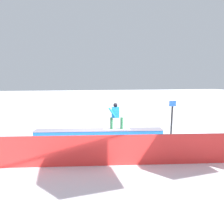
# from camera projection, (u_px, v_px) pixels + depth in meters

# --- Properties ---
(ground_plane) EXTENTS (120.00, 120.00, 0.00)m
(ground_plane) POSITION_uv_depth(u_px,v_px,m) (99.00, 139.00, 9.69)
(ground_plane) COLOR white
(grind_box) EXTENTS (6.74, 1.72, 0.51)m
(grind_box) POSITION_uv_depth(u_px,v_px,m) (99.00, 134.00, 9.65)
(grind_box) COLOR blue
(grind_box) RESTS_ON ground_plane
(snowboarder) EXTENTS (1.47, 0.56, 1.41)m
(snowboarder) POSITION_uv_depth(u_px,v_px,m) (116.00, 115.00, 9.53)
(snowboarder) COLOR silver
(snowboarder) RESTS_ON grind_box
(safety_fence) EXTENTS (9.77, 1.71, 1.13)m
(safety_fence) POSITION_uv_depth(u_px,v_px,m) (113.00, 150.00, 6.50)
(safety_fence) COLOR red
(safety_fence) RESTS_ON ground_plane
(trail_marker) EXTENTS (0.40, 0.10, 1.98)m
(trail_marker) POSITION_uv_depth(u_px,v_px,m) (172.00, 117.00, 10.04)
(trail_marker) COLOR #262628
(trail_marker) RESTS_ON ground_plane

